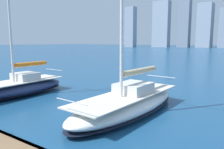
% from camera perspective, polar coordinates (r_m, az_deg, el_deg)
% --- Properties ---
extents(sailboat_tan, '(3.36, 9.10, 10.08)m').
position_cam_1_polar(sailboat_tan, '(12.19, 4.33, -7.17)').
color(sailboat_tan, white).
rests_on(sailboat_tan, ground).
extents(sailboat_orange, '(2.76, 7.18, 11.64)m').
position_cam_1_polar(sailboat_orange, '(17.69, -22.64, -2.79)').
color(sailboat_orange, navy).
rests_on(sailboat_orange, ground).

